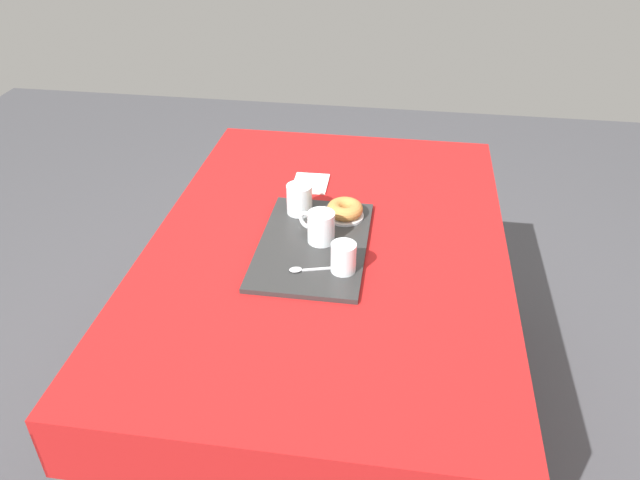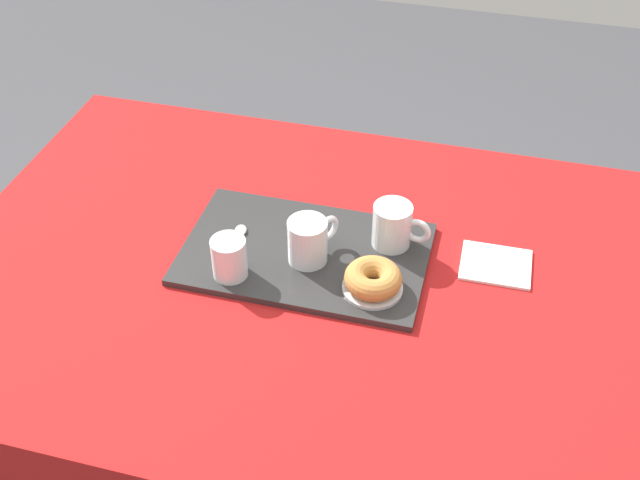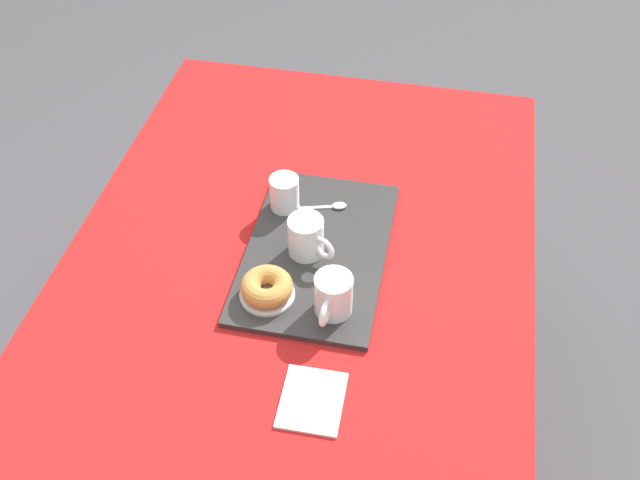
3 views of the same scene
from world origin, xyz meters
The scene contains 9 objects.
dining_table centered at (0.00, 0.00, 0.68)m, with size 1.47×1.00×0.76m.
serving_tray centered at (-0.04, 0.04, 0.77)m, with size 0.48×0.30×0.01m, color #2D2D2D.
tea_mug_left centered at (-0.03, 0.02, 0.82)m, with size 0.08×0.11×0.09m.
tea_mug_right centered at (0.12, 0.10, 0.82)m, with size 0.12×0.08×0.09m.
water_glass_near centered at (-0.16, -0.06, 0.81)m, with size 0.07×0.07×0.08m.
donut_plate_left centered at (0.11, -0.03, 0.78)m, with size 0.11×0.11×0.01m, color silver.
sugar_donut_left centered at (0.11, -0.03, 0.80)m, with size 0.11×0.11×0.04m, color #BC7F3D.
teaspoon_near centered at (-0.18, 0.05, 0.78)m, with size 0.05×0.12×0.01m.
paper_napkin centered at (0.33, 0.10, 0.77)m, with size 0.13×0.11×0.01m, color white.
Camera 2 is at (0.28, -1.07, 1.78)m, focal length 43.85 mm.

